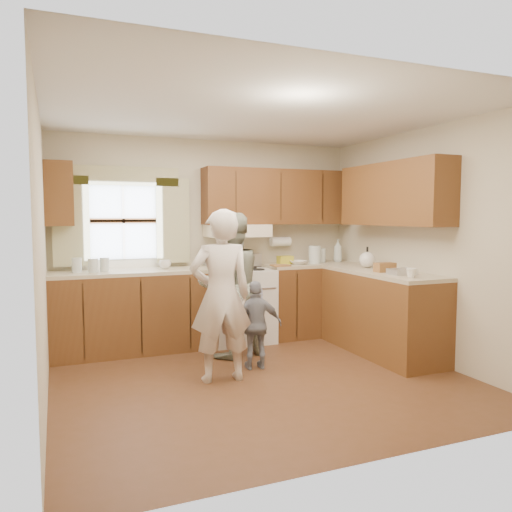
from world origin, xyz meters
name	(u,v)px	position (x,y,z in m)	size (l,w,h in m)	color
room	(262,249)	(0.00, 0.00, 1.25)	(3.80, 3.80, 3.80)	#513019
kitchen_fixtures	(275,276)	(0.61, 1.08, 0.84)	(3.80, 2.25, 2.15)	#44210E
stove	(240,304)	(0.30, 1.44, 0.47)	(0.76, 0.67, 1.07)	silver
woman_left	(221,296)	(-0.37, 0.12, 0.81)	(0.59, 0.39, 1.62)	beige
woman_right	(231,285)	(-0.02, 0.85, 0.80)	(0.77, 0.60, 1.59)	#263C2B
child	(256,325)	(0.08, 0.33, 0.45)	(0.53, 0.22, 0.90)	gray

